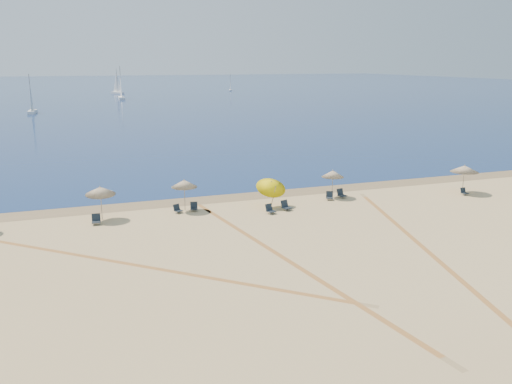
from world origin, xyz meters
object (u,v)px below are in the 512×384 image
umbrella_1 (100,191)px  chair_2 (96,220)px  umbrella_3 (271,185)px  chair_3 (178,209)px  chair_7 (330,196)px  sailboat_2 (121,89)px  umbrella_4 (333,174)px  sailboat_3 (230,86)px  sailboat_0 (117,86)px  chair_5 (270,209)px  umbrella_5 (464,169)px  chair_8 (341,194)px  chair_6 (286,206)px  umbrella_2 (184,184)px  sailboat_1 (31,101)px  chair_9 (464,192)px  chair_4 (194,207)px

umbrella_1 → chair_2: bearing=-114.1°
umbrella_3 → chair_3: 7.38m
chair_7 → sailboat_2: sailboat_2 is taller
umbrella_4 → sailboat_3: bearing=76.2°
sailboat_0 → chair_5: bearing=-120.8°
umbrella_5 → chair_8: bearing=169.5°
sailboat_0 → chair_6: bearing=-120.3°
umbrella_2 → umbrella_5: (23.72, -2.49, 0.02)m
umbrella_4 → sailboat_0: 154.36m
umbrella_2 → chair_3: 1.98m
chair_3 → chair_2: bearing=165.2°
chair_5 → chair_8: size_ratio=0.99×
umbrella_3 → sailboat_1: 91.67m
umbrella_1 → umbrella_3: 12.67m
umbrella_5 → chair_9: 1.99m
chair_9 → sailboat_1: (-38.39, 90.89, 2.28)m
chair_6 → sailboat_2: sailboat_2 is taller
sailboat_1 → sailboat_2: (22.82, 39.20, 0.39)m
umbrella_1 → umbrella_2: (6.11, 0.40, -0.03)m
umbrella_5 → chair_5: bearing=-178.6°
umbrella_1 → sailboat_0: sailboat_0 is taller
sailboat_1 → umbrella_1: bearing=-80.2°
umbrella_5 → sailboat_3: size_ratio=0.38×
umbrella_3 → chair_4: umbrella_3 is taller
umbrella_3 → chair_8: bearing=7.0°
umbrella_5 → chair_2: (-30.29, 1.07, -1.80)m
chair_5 → sailboat_1: (-20.85, 90.71, 2.23)m
umbrella_2 → chair_3: bearing=-145.7°
umbrella_5 → sailboat_2: bearing=97.0°
umbrella_1 → umbrella_3: bearing=-4.2°
umbrella_1 → chair_4: size_ratio=3.39×
chair_3 → chair_4: 1.29m
umbrella_2 → chair_3: umbrella_2 is taller
umbrella_1 → sailboat_1: sailboat_1 is taller
umbrella_5 → sailboat_0: size_ratio=0.28×
umbrella_2 → chair_4: umbrella_2 is taller
chair_7 → sailboat_0: bearing=115.6°
umbrella_2 → chair_7: size_ratio=2.94×
sailboat_0 → chair_7: bearing=-118.6°
umbrella_1 → chair_6: umbrella_1 is taller
umbrella_4 → sailboat_2: bearing=92.1°
umbrella_4 → chair_2: (-19.00, -1.34, -1.67)m
chair_9 → sailboat_2: 131.05m
umbrella_4 → chair_2: 19.12m
sailboat_0 → sailboat_3: 43.24m
chair_3 → umbrella_2: bearing=10.1°
chair_2 → sailboat_1: 89.63m
umbrella_3 → umbrella_4: bearing=11.8°
chair_9 → sailboat_3: sailboat_3 is taller
umbrella_2 → chair_6: (7.26, -2.46, -1.76)m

